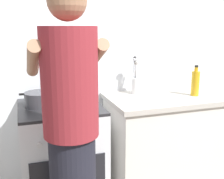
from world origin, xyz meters
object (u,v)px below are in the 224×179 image
object	(u,v)px
pot	(40,99)
person	(72,141)
mixing_bowl	(78,97)
oil_bottle	(195,83)
stove_range	(62,161)
utensil_crock	(137,82)

from	to	relation	value
pot	person	distance (m)	0.63
mixing_bowl	person	distance (m)	0.63
oil_bottle	stove_range	bearing A→B (deg)	177.31
stove_range	person	size ratio (longest dim) A/B	0.53
utensil_crock	oil_bottle	world-z (taller)	utensil_crock
oil_bottle	person	world-z (taller)	person
stove_range	utensil_crock	world-z (taller)	utensil_crock
pot	mixing_bowl	size ratio (longest dim) A/B	1.02
utensil_crock	oil_bottle	xyz separation A→B (m)	(0.44, -0.22, 0.01)
mixing_bowl	utensil_crock	xyz separation A→B (m)	(0.55, 0.15, 0.05)
mixing_bowl	utensil_crock	size ratio (longest dim) A/B	0.85
pot	utensil_crock	xyz separation A→B (m)	(0.83, 0.14, 0.05)
stove_range	mixing_bowl	bearing A→B (deg)	7.08
person	oil_bottle	bearing A→B (deg)	24.59
stove_range	mixing_bowl	world-z (taller)	mixing_bowl
stove_range	mixing_bowl	xyz separation A→B (m)	(0.14, 0.02, 0.50)
oil_bottle	mixing_bowl	bearing A→B (deg)	175.93
mixing_bowl	person	bearing A→B (deg)	-104.97
pot	oil_bottle	xyz separation A→B (m)	(1.27, -0.08, 0.06)
stove_range	pot	size ratio (longest dim) A/B	3.15
utensil_crock	stove_range	bearing A→B (deg)	-166.56
mixing_bowl	oil_bottle	xyz separation A→B (m)	(0.99, -0.07, 0.06)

